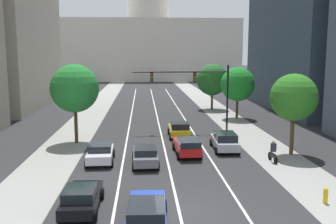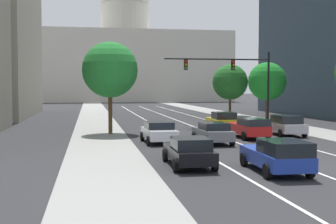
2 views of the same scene
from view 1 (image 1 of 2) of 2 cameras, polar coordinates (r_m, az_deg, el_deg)
ground_plane at (r=59.81m, az=-1.95°, el=0.72°), size 400.00×400.00×0.00m
sidewalk_left at (r=55.30m, az=-11.15°, el=-0.09°), size 4.21×130.00×0.01m
sidewalk_right at (r=55.90m, az=7.48°, el=0.09°), size 4.21×130.00×0.01m
lane_stripe_left at (r=45.01m, az=-5.73°, el=-1.97°), size 0.16×90.00×0.01m
lane_stripe_center at (r=45.02m, az=-1.33°, el=-1.93°), size 0.16×90.00×0.01m
lane_stripe_right at (r=45.29m, az=3.03°, el=-1.87°), size 0.16×90.00×0.01m
capitol_building at (r=123.36m, az=-2.96°, el=10.52°), size 54.59×23.16×38.44m
car_silver at (r=33.71m, az=8.39°, el=-4.25°), size 2.22×4.64×1.58m
car_yellow at (r=38.39m, az=1.67°, el=-2.58°), size 2.12×4.07×1.59m
car_red at (r=31.79m, az=2.85°, el=-5.01°), size 2.13×4.68×1.51m
car_white at (r=30.22m, az=-9.99°, el=-5.93°), size 2.19×4.18×1.44m
car_gray at (r=29.11m, az=-3.38°, el=-6.41°), size 2.04×4.29×1.42m
car_black at (r=21.46m, az=-12.68°, el=-12.27°), size 2.01×4.49×1.41m
car_blue at (r=19.11m, az=-3.17°, el=-14.59°), size 2.17×4.64×1.51m
traffic_signal_mast at (r=41.05m, az=4.39°, el=4.12°), size 10.22×0.39×7.09m
fire_hydrant at (r=23.72m, az=22.30°, el=-11.35°), size 0.26×0.35×0.91m
cyclist at (r=30.81m, az=15.30°, el=-5.66°), size 0.38×1.70×1.72m
street_tree_far_right at (r=32.87m, az=18.12°, el=2.07°), size 3.84×3.84×6.71m
street_tree_mid_right at (r=49.78m, az=10.27°, el=4.06°), size 4.33×4.33×6.58m
street_tree_near_right at (r=57.43m, az=6.57°, el=4.76°), size 4.63×4.63×6.73m
street_tree_near_left at (r=36.41m, az=-13.65°, el=3.41°), size 4.46×4.46×7.36m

